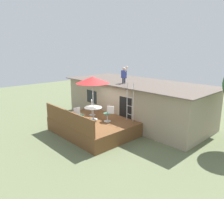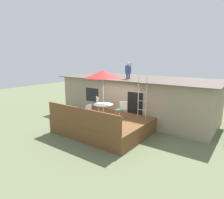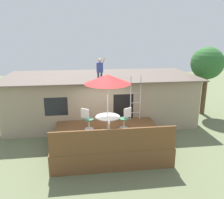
# 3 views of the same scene
# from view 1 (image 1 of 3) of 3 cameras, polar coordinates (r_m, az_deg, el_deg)

# --- Properties ---
(ground_plane) EXTENTS (40.00, 40.00, 0.00)m
(ground_plane) POSITION_cam_1_polar(r_m,az_deg,el_deg) (13.07, -4.52, -8.59)
(ground_plane) COLOR #66704C
(house) EXTENTS (10.50, 4.50, 2.66)m
(house) POSITION_cam_1_polar(r_m,az_deg,el_deg) (15.05, 6.15, -0.33)
(house) COLOR gray
(house) RESTS_ON ground
(deck) EXTENTS (4.65, 3.72, 0.80)m
(deck) POSITION_cam_1_polar(r_m,az_deg,el_deg) (12.93, -4.55, -6.94)
(deck) COLOR brown
(deck) RESTS_ON ground
(deck_railing) EXTENTS (4.55, 0.08, 0.90)m
(deck_railing) POSITION_cam_1_polar(r_m,az_deg,el_deg) (11.68, -11.61, -5.00)
(deck_railing) COLOR brown
(deck_railing) RESTS_ON deck
(patio_table) EXTENTS (1.04, 1.04, 0.74)m
(patio_table) POSITION_cam_1_polar(r_m,az_deg,el_deg) (12.59, -4.99, -2.78)
(patio_table) COLOR silver
(patio_table) RESTS_ON deck
(patio_umbrella) EXTENTS (1.90, 1.90, 2.54)m
(patio_umbrella) POSITION_cam_1_polar(r_m,az_deg,el_deg) (12.22, -5.15, 5.18)
(patio_umbrella) COLOR silver
(patio_umbrella) RESTS_ON deck
(step_ladder) EXTENTS (0.52, 0.04, 2.20)m
(step_ladder) POSITION_cam_1_polar(r_m,az_deg,el_deg) (12.35, 4.81, -0.63)
(step_ladder) COLOR silver
(step_ladder) RESTS_ON deck
(person_figure) EXTENTS (0.47, 0.20, 1.11)m
(person_figure) POSITION_cam_1_polar(r_m,az_deg,el_deg) (14.03, 3.18, 6.75)
(person_figure) COLOR #33384C
(person_figure) RESTS_ON house
(patio_chair_left) EXTENTS (0.56, 0.46, 0.92)m
(patio_chair_left) POSITION_cam_1_polar(r_m,az_deg,el_deg) (13.60, -5.29, -2.13)
(patio_chair_left) COLOR silver
(patio_chair_left) RESTS_ON deck
(patio_chair_right) EXTENTS (0.58, 0.44, 0.92)m
(patio_chair_right) POSITION_cam_1_polar(r_m,az_deg,el_deg) (12.28, -0.96, -3.78)
(patio_chair_right) COLOR silver
(patio_chair_right) RESTS_ON deck
(patio_chair_near) EXTENTS (0.44, 0.62, 0.92)m
(patio_chair_near) POSITION_cam_1_polar(r_m,az_deg,el_deg) (12.14, -8.74, -4.14)
(patio_chair_near) COLOR silver
(patio_chair_near) RESTS_ON deck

